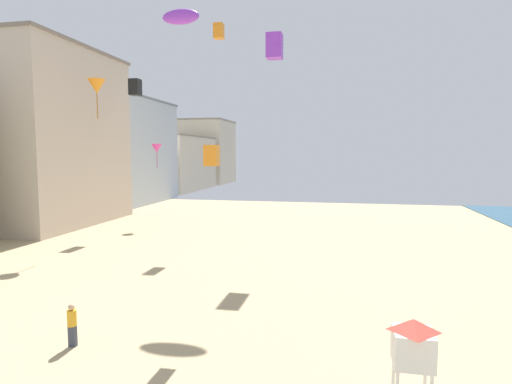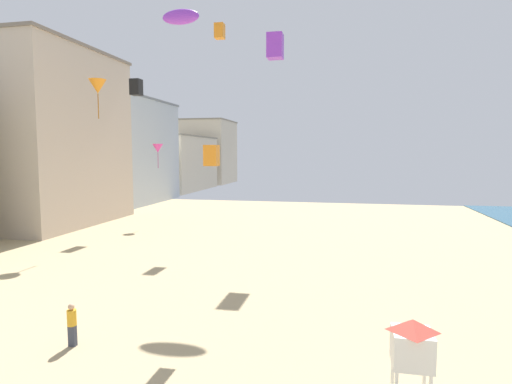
{
  "view_description": "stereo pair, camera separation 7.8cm",
  "coord_description": "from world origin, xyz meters",
  "views": [
    {
      "loc": [
        7.33,
        -1.25,
        7.24
      ],
      "look_at": [
        3.5,
        17.47,
        5.45
      ],
      "focal_mm": 29.24,
      "sensor_mm": 36.0,
      "label": 1
    },
    {
      "loc": [
        7.41,
        -1.24,
        7.24
      ],
      "look_at": [
        3.5,
        17.47,
        5.45
      ],
      "focal_mm": 29.24,
      "sensor_mm": 36.0,
      "label": 2
    }
  ],
  "objects": [
    {
      "name": "lifeguard_stand",
      "position": [
        9.43,
        10.83,
        1.84
      ],
      "size": [
        1.1,
        1.1,
        2.55
      ],
      "rotation": [
        0.0,
        0.0,
        -0.27
      ],
      "color": "white",
      "rests_on": "ground"
    },
    {
      "name": "kite_purple_box",
      "position": [
        2.47,
        29.07,
        14.88
      ],
      "size": [
        1.11,
        1.11,
        1.75
      ],
      "color": "purple"
    },
    {
      "name": "kite_orange_delta",
      "position": [
        -11.68,
        28.96,
        12.47
      ],
      "size": [
        1.36,
        1.36,
        3.08
      ],
      "color": "orange"
    },
    {
      "name": "kite_black_box",
      "position": [
        -12.18,
        36.23,
        13.53
      ],
      "size": [
        0.97,
        0.97,
        1.52
      ],
      "color": "black"
    },
    {
      "name": "kite_flyer",
      "position": [
        -2.44,
        12.11,
        0.92
      ],
      "size": [
        0.34,
        0.34,
        1.64
      ],
      "rotation": [
        0.0,
        0.0,
        0.75
      ],
      "color": "#383D4C",
      "rests_on": "ground"
    },
    {
      "name": "kite_purple_parafoil",
      "position": [
        0.51,
        16.08,
        13.03
      ],
      "size": [
        1.65,
        0.46,
        0.64
      ],
      "color": "purple"
    },
    {
      "name": "kite_orange_box_2",
      "position": [
        1.84,
        16.01,
        7.14
      ],
      "size": [
        0.57,
        0.57,
        0.9
      ],
      "color": "orange"
    },
    {
      "name": "boardwalk_hotel_distant",
      "position": [
        -25.36,
        75.78,
        5.28
      ],
      "size": [
        11.92,
        20.9,
        10.56
      ],
      "color": "beige",
      "rests_on": "ground"
    },
    {
      "name": "boardwalk_hotel_mid",
      "position": [
        -25.36,
        35.99,
        8.78
      ],
      "size": [
        17.4,
        15.78,
        17.55
      ],
      "color": "#C6B29E",
      "rests_on": "ground"
    },
    {
      "name": "boardwalk_hotel_furthest",
      "position": [
        -25.36,
        95.25,
        7.52
      ],
      "size": [
        12.64,
        14.38,
        15.03
      ],
      "color": "beige",
      "rests_on": "ground"
    },
    {
      "name": "kite_magenta_delta",
      "position": [
        -11.08,
        38.35,
        7.72
      ],
      "size": [
        1.08,
        1.08,
        2.46
      ],
      "color": "#DB3D9E"
    },
    {
      "name": "boardwalk_hotel_far",
      "position": [
        -25.36,
        54.88,
        7.49
      ],
      "size": [
        13.13,
        16.64,
        14.96
      ],
      "color": "#ADB7C1",
      "rests_on": "ground"
    },
    {
      "name": "kite_orange_box",
      "position": [
        -3.59,
        35.51,
        18.06
      ],
      "size": [
        0.83,
        0.83,
        1.3
      ],
      "color": "orange"
    }
  ]
}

